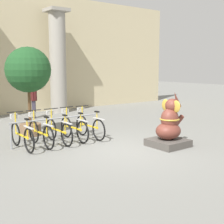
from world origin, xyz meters
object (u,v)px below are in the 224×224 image
at_px(bicycle_0, 21,135).
at_px(person_pedestrian, 33,97).
at_px(bicycle_3, 73,127).
at_px(potted_tree, 28,73).
at_px(bicycle_2, 58,130).
at_px(bicycle_1, 40,132).
at_px(bicycle_4, 89,125).
at_px(elephant_statue, 169,128).

distance_m(bicycle_0, person_pedestrian, 5.50).
height_order(bicycle_0, bicycle_3, same).
height_order(person_pedestrian, potted_tree, potted_tree).
bearing_deg(bicycle_2, person_pedestrian, 75.08).
distance_m(bicycle_0, potted_tree, 2.49).
height_order(bicycle_1, bicycle_3, same).
distance_m(bicycle_4, elephant_statue, 2.68).
height_order(bicycle_1, bicycle_4, same).
bearing_deg(person_pedestrian, elephant_statue, -80.94).
bearing_deg(bicycle_1, potted_tree, 78.00).
xyz_separation_m(bicycle_0, person_pedestrian, (2.46, 4.88, 0.57)).
distance_m(person_pedestrian, potted_tree, 3.83).
xyz_separation_m(bicycle_4, potted_tree, (-1.41, 1.55, 1.70)).
distance_m(bicycle_0, bicycle_4, 2.32).
xyz_separation_m(bicycle_3, potted_tree, (-0.83, 1.51, 1.70)).
relative_size(bicycle_4, elephant_statue, 1.05).
height_order(bicycle_2, potted_tree, potted_tree).
bearing_deg(bicycle_0, potted_tree, 59.87).
relative_size(bicycle_0, elephant_statue, 1.05).
distance_m(bicycle_0, bicycle_3, 1.74).
xyz_separation_m(bicycle_1, potted_tree, (0.33, 1.56, 1.70)).
height_order(bicycle_1, bicycle_2, same).
height_order(bicycle_0, elephant_statue, elephant_statue).
relative_size(bicycle_2, person_pedestrian, 1.05).
relative_size(bicycle_0, person_pedestrian, 1.05).
bearing_deg(person_pedestrian, bicycle_3, -98.50).
relative_size(bicycle_1, person_pedestrian, 1.05).
bearing_deg(bicycle_3, person_pedestrian, 81.50).
relative_size(bicycle_1, bicycle_3, 1.00).
distance_m(bicycle_3, person_pedestrian, 4.91).
relative_size(bicycle_2, bicycle_4, 1.00).
relative_size(elephant_statue, potted_tree, 0.55).
bearing_deg(potted_tree, bicycle_2, -80.99).
height_order(elephant_statue, person_pedestrian, same).
relative_size(bicycle_2, bicycle_3, 1.00).
relative_size(bicycle_0, bicycle_1, 1.00).
relative_size(bicycle_2, potted_tree, 0.58).
xyz_separation_m(bicycle_1, bicycle_4, (1.74, 0.01, 0.00)).
bearing_deg(bicycle_1, bicycle_0, -178.80).
xyz_separation_m(bicycle_2, elephant_statue, (2.45, -2.32, 0.14)).
xyz_separation_m(bicycle_3, bicycle_4, (0.58, -0.04, 0.00)).
distance_m(bicycle_1, person_pedestrian, 5.25).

